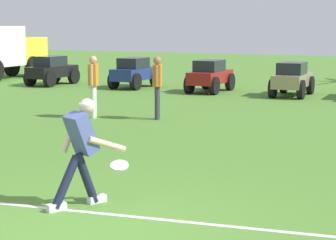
{
  "coord_description": "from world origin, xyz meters",
  "views": [
    {
      "loc": [
        3.89,
        -6.25,
        2.43
      ],
      "look_at": [
        -0.18,
        2.93,
        0.9
      ],
      "focal_mm": 70.0,
      "sensor_mm": 36.0,
      "label": 1
    }
  ],
  "objects_px": {
    "parked_car_slot_b": "(134,72)",
    "parked_car_slot_d": "(292,79)",
    "frisbee_in_flight": "(119,165)",
    "frisbee_thrower": "(81,146)",
    "parked_car_slot_c": "(210,76)",
    "teammate_midfield": "(157,82)",
    "teammate_near_sideline": "(93,81)",
    "parked_car_slot_a": "(52,70)"
  },
  "relations": [
    {
      "from": "frisbee_in_flight",
      "to": "teammate_midfield",
      "type": "bearing_deg",
      "value": 110.97
    },
    {
      "from": "frisbee_in_flight",
      "to": "parked_car_slot_c",
      "type": "height_order",
      "value": "parked_car_slot_c"
    },
    {
      "from": "frisbee_thrower",
      "to": "frisbee_in_flight",
      "type": "distance_m",
      "value": 0.58
    },
    {
      "from": "parked_car_slot_a",
      "to": "parked_car_slot_d",
      "type": "bearing_deg",
      "value": 0.25
    },
    {
      "from": "frisbee_in_flight",
      "to": "parked_car_slot_d",
      "type": "height_order",
      "value": "parked_car_slot_d"
    },
    {
      "from": "frisbee_in_flight",
      "to": "parked_car_slot_b",
      "type": "relative_size",
      "value": 0.15
    },
    {
      "from": "parked_car_slot_b",
      "to": "parked_car_slot_c",
      "type": "relative_size",
      "value": 1.0
    },
    {
      "from": "teammate_near_sideline",
      "to": "parked_car_slot_d",
      "type": "relative_size",
      "value": 0.7
    },
    {
      "from": "parked_car_slot_c",
      "to": "frisbee_in_flight",
      "type": "bearing_deg",
      "value": -74.7
    },
    {
      "from": "parked_car_slot_d",
      "to": "parked_car_slot_c",
      "type": "bearing_deg",
      "value": 178.58
    },
    {
      "from": "frisbee_in_flight",
      "to": "teammate_midfield",
      "type": "relative_size",
      "value": 0.21
    },
    {
      "from": "teammate_near_sideline",
      "to": "parked_car_slot_c",
      "type": "height_order",
      "value": "teammate_near_sideline"
    },
    {
      "from": "frisbee_thrower",
      "to": "parked_car_slot_d",
      "type": "xyz_separation_m",
      "value": [
        -0.45,
        13.77,
        -0.24
      ]
    },
    {
      "from": "parked_car_slot_c",
      "to": "parked_car_slot_d",
      "type": "bearing_deg",
      "value": -1.42
    },
    {
      "from": "frisbee_thrower",
      "to": "parked_car_slot_d",
      "type": "distance_m",
      "value": 13.78
    },
    {
      "from": "parked_car_slot_a",
      "to": "teammate_near_sideline",
      "type": "bearing_deg",
      "value": -49.46
    },
    {
      "from": "parked_car_slot_a",
      "to": "parked_car_slot_d",
      "type": "xyz_separation_m",
      "value": [
        9.23,
        0.04,
        0.0
      ]
    },
    {
      "from": "teammate_near_sideline",
      "to": "parked_car_slot_b",
      "type": "bearing_deg",
      "value": 108.94
    },
    {
      "from": "frisbee_in_flight",
      "to": "teammate_midfield",
      "type": "height_order",
      "value": "teammate_midfield"
    },
    {
      "from": "teammate_near_sideline",
      "to": "parked_car_slot_a",
      "type": "distance_m",
      "value": 8.91
    },
    {
      "from": "parked_car_slot_b",
      "to": "parked_car_slot_c",
      "type": "xyz_separation_m",
      "value": [
        3.02,
        -0.23,
        0.0
      ]
    },
    {
      "from": "parked_car_slot_c",
      "to": "teammate_near_sideline",
      "type": "bearing_deg",
      "value": -94.82
    },
    {
      "from": "frisbee_thrower",
      "to": "frisbee_in_flight",
      "type": "xyz_separation_m",
      "value": [
        0.39,
        0.32,
        -0.29
      ]
    },
    {
      "from": "frisbee_thrower",
      "to": "parked_car_slot_c",
      "type": "height_order",
      "value": "frisbee_thrower"
    },
    {
      "from": "frisbee_thrower",
      "to": "parked_car_slot_b",
      "type": "relative_size",
      "value": 0.64
    },
    {
      "from": "teammate_midfield",
      "to": "teammate_near_sideline",
      "type": "bearing_deg",
      "value": -165.23
    },
    {
      "from": "parked_car_slot_b",
      "to": "parked_car_slot_d",
      "type": "xyz_separation_m",
      "value": [
        5.88,
        -0.3,
        0.0
      ]
    },
    {
      "from": "teammate_midfield",
      "to": "parked_car_slot_b",
      "type": "relative_size",
      "value": 0.7
    },
    {
      "from": "frisbee_thrower",
      "to": "parked_car_slot_b",
      "type": "distance_m",
      "value": 15.43
    },
    {
      "from": "parked_car_slot_a",
      "to": "parked_car_slot_c",
      "type": "distance_m",
      "value": 6.36
    },
    {
      "from": "frisbee_thrower",
      "to": "parked_car_slot_a",
      "type": "bearing_deg",
      "value": 125.17
    },
    {
      "from": "parked_car_slot_b",
      "to": "parked_car_slot_c",
      "type": "distance_m",
      "value": 3.03
    },
    {
      "from": "teammate_midfield",
      "to": "parked_car_slot_a",
      "type": "relative_size",
      "value": 0.7
    },
    {
      "from": "parked_car_slot_a",
      "to": "parked_car_slot_c",
      "type": "xyz_separation_m",
      "value": [
        6.36,
        0.11,
        0.0
      ]
    },
    {
      "from": "frisbee_in_flight",
      "to": "parked_car_slot_a",
      "type": "distance_m",
      "value": 16.76
    },
    {
      "from": "parked_car_slot_a",
      "to": "parked_car_slot_b",
      "type": "height_order",
      "value": "same"
    },
    {
      "from": "frisbee_in_flight",
      "to": "parked_car_slot_b",
      "type": "height_order",
      "value": "parked_car_slot_b"
    },
    {
      "from": "frisbee_in_flight",
      "to": "parked_car_slot_a",
      "type": "relative_size",
      "value": 0.14
    },
    {
      "from": "teammate_midfield",
      "to": "parked_car_slot_b",
      "type": "bearing_deg",
      "value": 120.95
    },
    {
      "from": "parked_car_slot_c",
      "to": "parked_car_slot_d",
      "type": "xyz_separation_m",
      "value": [
        2.86,
        -0.07,
        0.0
      ]
    },
    {
      "from": "parked_car_slot_c",
      "to": "parked_car_slot_b",
      "type": "bearing_deg",
      "value": 175.65
    },
    {
      "from": "teammate_midfield",
      "to": "parked_car_slot_b",
      "type": "height_order",
      "value": "teammate_midfield"
    }
  ]
}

